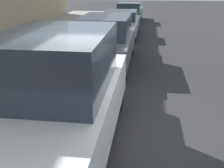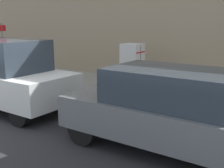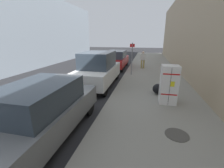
# 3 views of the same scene
# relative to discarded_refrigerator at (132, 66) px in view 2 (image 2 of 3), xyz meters

# --- Properties ---
(sidewalk_slab) EXTENTS (4.42, 44.00, 0.17)m
(sidewalk_slab) POSITION_rel_discarded_refrigerator_xyz_m (0.47, -1.86, -0.94)
(sidewalk_slab) COLOR gray
(sidewalk_slab) RESTS_ON ground
(building_facade_near) EXTENTS (1.85, 39.60, 7.01)m
(building_facade_near) POSITION_rel_discarded_refrigerator_xyz_m (-2.66, -1.86, 2.48)
(building_facade_near) COLOR tan
(building_facade_near) RESTS_ON ground
(discarded_refrigerator) EXTENTS (0.72, 0.71, 1.70)m
(discarded_refrigerator) POSITION_rel_discarded_refrigerator_xyz_m (0.00, 0.00, 0.00)
(discarded_refrigerator) COLOR white
(discarded_refrigerator) RESTS_ON sidewalk_slab
(manhole_cover) EXTENTS (0.70, 0.70, 0.02)m
(manhole_cover) POSITION_rel_discarded_refrigerator_xyz_m (-0.01, 2.44, -0.84)
(manhole_cover) COLOR #47443F
(manhole_cover) RESTS_ON sidewalk_slab
(street_sign_post) EXTENTS (0.36, 0.07, 2.45)m
(street_sign_post) POSITION_rel_discarded_refrigerator_xyz_m (2.12, -4.99, 0.53)
(street_sign_post) COLOR slate
(street_sign_post) RESTS_ON sidewalk_slab
(trash_bag) EXTENTS (0.53, 0.53, 0.53)m
(trash_bag) POSITION_rel_discarded_refrigerator_xyz_m (0.35, -1.07, -0.59)
(trash_bag) COLOR black
(trash_bag) RESTS_ON sidewalk_slab
(parked_van_white) EXTENTS (2.00, 4.69, 2.15)m
(parked_van_white) POSITION_rel_discarded_refrigerator_xyz_m (3.98, -2.29, 0.04)
(parked_van_white) COLOR silver
(parked_van_white) RESTS_ON ground
(parked_suv_gray) EXTENTS (1.89, 4.59, 1.75)m
(parked_suv_gray) POSITION_rel_discarded_refrigerator_xyz_m (3.98, 3.23, -0.12)
(parked_suv_gray) COLOR slate
(parked_suv_gray) RESTS_ON ground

